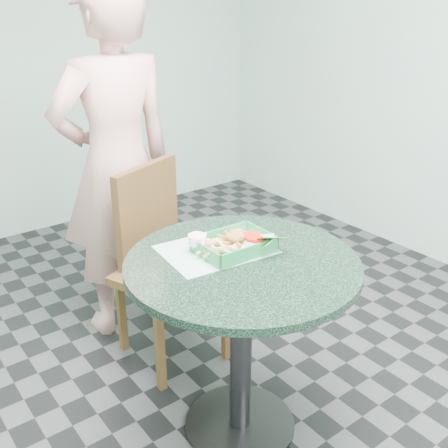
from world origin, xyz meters
TOP-DOWN VIEW (x-y plane):
  - floor at (0.00, 0.00)m, footprint 4.00×5.00m
  - wall_back at (0.00, 2.50)m, footprint 4.00×0.04m
  - cafe_table at (0.00, 0.00)m, footprint 0.85×0.85m
  - dining_chair at (0.04, 0.66)m, footprint 0.43×0.43m
  - diner_person at (0.01, 0.98)m, footprint 0.75×0.50m
  - placemat at (-0.02, 0.13)m, footprint 0.42×0.34m
  - food_basket at (0.02, 0.08)m, footprint 0.27×0.19m
  - crab_sandwich at (0.03, 0.08)m, footprint 0.12×0.12m
  - fries_pile at (-0.06, 0.07)m, footprint 0.14×0.15m
  - sauce_ramekin at (-0.09, 0.15)m, footprint 0.07×0.07m
  - garnish_cup at (0.09, 0.02)m, footprint 0.13×0.13m

SIDE VIEW (x-z plane):
  - floor at x=0.00m, z-range -0.01..0.01m
  - dining_chair at x=0.04m, z-range 0.07..1.00m
  - cafe_table at x=0.00m, z-range 0.21..0.96m
  - placemat at x=-0.02m, z-range 0.75..0.75m
  - food_basket at x=0.02m, z-range 0.74..0.79m
  - fries_pile at x=-0.06m, z-range 0.77..0.81m
  - garnish_cup at x=0.09m, z-range 0.77..0.82m
  - crab_sandwich at x=0.03m, z-range 0.76..0.84m
  - sauce_ramekin at x=-0.09m, z-range 0.78..0.82m
  - diner_person at x=0.01m, z-range 0.00..2.05m
  - wall_back at x=0.00m, z-range 0.00..2.80m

